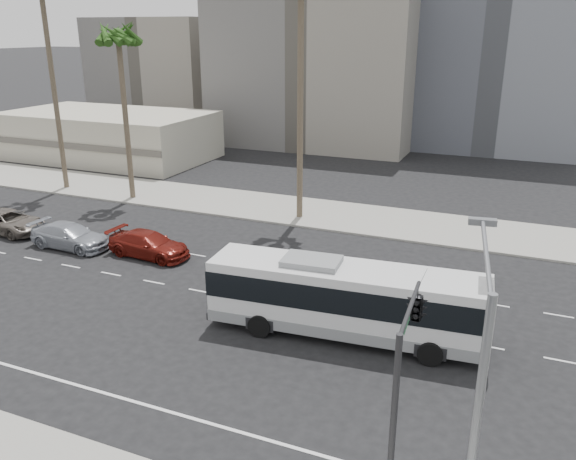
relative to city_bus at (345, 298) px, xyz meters
The scene contains 13 objects.
ground 6.16m from the city_bus, 165.67° to the left, with size 700.00×700.00×0.00m, color black.
sidewalk_north 17.97m from the city_bus, 108.51° to the left, with size 120.00×7.00×0.15m, color gray.
commercial_low 45.01m from the city_bus, 142.43° to the left, with size 22.00×12.16×5.00m.
midrise_beige_west 50.20m from the city_bus, 110.83° to the left, with size 24.00×18.00×18.00m, color slate.
midrise_gray_center 54.64m from the city_bus, 87.51° to the left, with size 20.00×20.00×26.00m, color #575A63.
midrise_beige_far 67.72m from the city_bus, 130.33° to the left, with size 18.00×16.00×15.00m, color slate.
city_bus is the anchor object (origin of this frame).
car_a 15.05m from the city_bus, 161.86° to the left, with size 5.43×2.21×1.58m, color maroon.
car_b 20.35m from the city_bus, 168.74° to the left, with size 5.48×2.23×1.59m, color #8F939D.
car_c 26.48m from the city_bus, 169.85° to the left, with size 5.61×2.58×1.56m, color #5E554D.
streetlight_corner 12.60m from the city_bus, 58.33° to the right, with size 1.05×4.03×8.63m.
traffic_signal 9.23m from the city_bus, 59.47° to the right, with size 2.98×3.93×6.48m.
palm_mid 29.69m from the city_bus, 147.34° to the left, with size 4.58×4.58×14.18m.
Camera 1 is at (12.44, -24.38, 13.54)m, focal length 35.86 mm.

